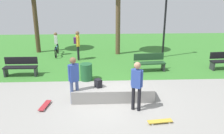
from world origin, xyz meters
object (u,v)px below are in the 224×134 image
at_px(park_bench_center_lawn, 21,66).
at_px(cyclist_on_bicycle, 56,46).
at_px(skater_watching, 74,77).
at_px(skater_performing_trick, 137,83).
at_px(backpack_on_ledge, 98,83).
at_px(lamp_post, 165,13).
at_px(pedestrian_with_backpack, 77,43).
at_px(skateboard_spare, 45,105).
at_px(trash_bin, 86,72).
at_px(concrete_ledge, 113,93).
at_px(park_bench_by_oak, 149,62).
at_px(skateboard_by_ledge, 160,121).

bearing_deg(park_bench_center_lawn, cyclist_on_bicycle, 73.68).
bearing_deg(skater_watching, skater_performing_trick, -16.75).
xyz_separation_m(backpack_on_ledge, cyclist_on_bicycle, (-2.76, 6.45, -0.02)).
xyz_separation_m(lamp_post, pedestrian_with_backpack, (-5.27, -0.39, -1.66)).
distance_m(skateboard_spare, trash_bin, 2.96).
distance_m(skater_watching, park_bench_center_lawn, 4.29).
bearing_deg(concrete_ledge, skater_watching, -170.32).
xyz_separation_m(park_bench_center_lawn, trash_bin, (3.26, -0.75, -0.08)).
height_order(skater_watching, lamp_post, lamp_post).
height_order(skateboard_spare, lamp_post, lamp_post).
xyz_separation_m(concrete_ledge, skater_performing_trick, (0.78, -0.91, 0.81)).
xyz_separation_m(concrete_ledge, park_bench_center_lawn, (-4.40, 2.81, 0.23)).
bearing_deg(concrete_ledge, park_bench_center_lawn, 147.49).
relative_size(concrete_ledge, skateboard_spare, 3.80).
bearing_deg(park_bench_center_lawn, park_bench_by_oak, 3.55).
height_order(park_bench_by_oak, park_bench_center_lawn, same).
relative_size(skateboard_spare, cyclist_on_bicycle, 0.45).
distance_m(concrete_ledge, backpack_on_ledge, 0.69).
distance_m(skateboard_by_ledge, pedestrian_with_backpack, 7.98).
height_order(backpack_on_ledge, lamp_post, lamp_post).
xyz_separation_m(skateboard_spare, lamp_post, (5.93, 6.34, 2.65)).
height_order(skater_watching, park_bench_center_lawn, skater_watching).
xyz_separation_m(backpack_on_ledge, skater_performing_trick, (1.34, -0.96, 0.40)).
bearing_deg(skateboard_spare, lamp_post, 46.92).
distance_m(park_bench_by_oak, pedestrian_with_backpack, 4.52).
bearing_deg(skateboard_by_ledge, park_bench_center_lawn, 141.71).
relative_size(skateboard_spare, lamp_post, 0.18).
height_order(backpack_on_ledge, trash_bin, backpack_on_ledge).
relative_size(concrete_ledge, skater_watching, 1.75).
xyz_separation_m(skater_watching, skateboard_by_ledge, (2.88, -1.56, -0.99)).
distance_m(concrete_ledge, park_bench_by_oak, 3.82).
xyz_separation_m(skateboard_spare, park_bench_by_oak, (4.57, 3.76, 0.42)).
distance_m(skater_performing_trick, lamp_post, 7.40).
height_order(lamp_post, trash_bin, lamp_post).
bearing_deg(pedestrian_with_backpack, lamp_post, 4.23).
xyz_separation_m(skateboard_by_ledge, park_bench_center_lawn, (-5.84, 4.61, 0.42)).
bearing_deg(skater_watching, park_bench_by_oak, 44.62).
relative_size(skateboard_by_ledge, park_bench_by_oak, 0.50).
xyz_separation_m(concrete_ledge, cyclist_on_bicycle, (-3.32, 6.50, 0.39)).
distance_m(skater_watching, lamp_post, 7.93).
bearing_deg(skater_watching, skateboard_spare, -164.09).
height_order(skateboard_spare, park_bench_center_lawn, park_bench_center_lawn).
bearing_deg(trash_bin, skater_performing_trick, -57.05).
bearing_deg(park_bench_by_oak, pedestrian_with_backpack, 150.69).
bearing_deg(skateboard_by_ledge, skater_watching, 151.58).
bearing_deg(skateboard_by_ledge, park_bench_by_oak, 82.90).
bearing_deg(skateboard_by_ledge, backpack_on_ledge, 137.14).
bearing_deg(cyclist_on_bicycle, park_bench_by_oak, -31.48).
distance_m(trash_bin, pedestrian_with_backpack, 3.48).
bearing_deg(pedestrian_with_backpack, trash_bin, -78.11).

